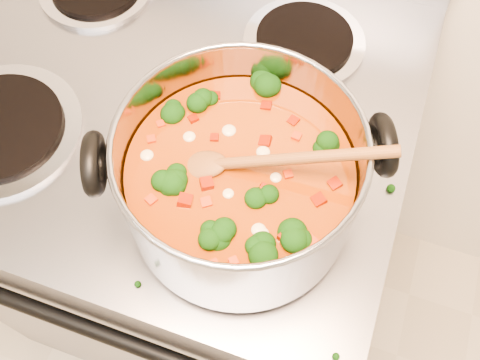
% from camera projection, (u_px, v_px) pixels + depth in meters
% --- Properties ---
extents(electric_range, '(0.79, 0.71, 1.08)m').
position_uv_depth(electric_range, '(186.00, 209.00, 1.23)').
color(electric_range, gray).
rests_on(electric_range, ground).
extents(stockpot, '(0.35, 0.29, 0.17)m').
position_uv_depth(stockpot, '(240.00, 180.00, 0.65)').
color(stockpot, '#97979E').
rests_on(stockpot, electric_range).
extents(wooden_spoon, '(0.25, 0.08, 0.10)m').
position_uv_depth(wooden_spoon, '(249.00, 162.00, 0.61)').
color(wooden_spoon, brown).
rests_on(wooden_spoon, stockpot).
extents(cooktop_crumbs, '(0.12, 0.32, 0.01)m').
position_uv_depth(cooktop_crumbs, '(364.00, 211.00, 0.72)').
color(cooktop_crumbs, black).
rests_on(cooktop_crumbs, electric_range).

